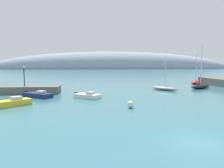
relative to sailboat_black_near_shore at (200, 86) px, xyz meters
The scene contains 11 objects.
water 34.81m from the sailboat_black_near_shore, 119.95° to the right, with size 600.00×600.00×0.00m, color #38727F.
breakwater_rocks 39.98m from the sailboat_black_near_shore, behind, with size 19.83×3.32×1.35m, color #66605B.
distant_ridge 183.98m from the sailboat_black_near_shore, 88.25° to the left, with size 265.41×51.08×37.05m, color #8E99AD.
sailboat_black_near_shore is the anchor object (origin of this frame).
sailboat_grey_mid_mooring 9.14m from the sailboat_black_near_shore, 168.00° to the right, with size 5.09×5.58×7.02m.
sailboat_red_outer_mooring 11.99m from the sailboat_black_near_shore, 66.06° to the left, with size 5.45×6.31×8.11m.
motorboat_navy_foreground 33.85m from the sailboat_black_near_shore, 165.93° to the right, with size 5.20×4.43×1.10m.
motorboat_white_alongside_breakwater 26.78m from the sailboat_black_near_shore, 157.86° to the right, with size 4.47×3.95×1.06m.
motorboat_yellow_outer 37.87m from the sailboat_black_near_shore, 156.25° to the right, with size 4.93×4.65×1.17m.
mooring_buoy_white 26.72m from the sailboat_black_near_shore, 137.08° to the right, with size 0.87×0.87×0.87m, color silver.
harbor_lamp_post 36.48m from the sailboat_black_near_shore, behind, with size 0.36×0.36×3.67m.
Camera 1 is at (-7.47, -12.88, 5.43)m, focal length 33.43 mm.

